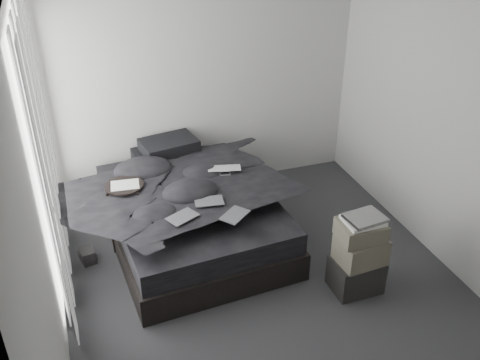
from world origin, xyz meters
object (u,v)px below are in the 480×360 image
object	(u,v)px
laptop	(225,165)
box_lower	(356,274)
side_stand	(128,215)
bed	(192,227)

from	to	relation	value
laptop	box_lower	bearing A→B (deg)	-43.51
side_stand	box_lower	world-z (taller)	side_stand
side_stand	box_lower	xyz separation A→B (m)	(1.87, -1.37, -0.19)
laptop	side_stand	distance (m)	1.11
bed	side_stand	xyz separation A→B (m)	(-0.63, 0.12, 0.21)
laptop	side_stand	bearing A→B (deg)	-168.39
side_stand	bed	bearing A→B (deg)	-10.93
bed	laptop	size ratio (longest dim) A/B	6.24
box_lower	bed	bearing A→B (deg)	134.64
bed	laptop	world-z (taller)	laptop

